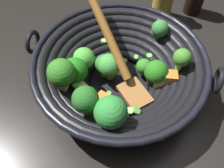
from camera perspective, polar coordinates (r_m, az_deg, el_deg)
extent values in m
plane|color=black|center=(0.57, 1.66, -0.28)|extent=(4.00, 4.00, 0.00)
cylinder|color=black|center=(0.57, 1.68, 0.00)|extent=(0.14, 0.14, 0.01)
torus|color=black|center=(0.56, 1.71, 0.90)|extent=(0.19, 0.19, 0.02)
torus|color=black|center=(0.55, 1.74, 1.52)|extent=(0.22, 0.22, 0.02)
torus|color=black|center=(0.54, 1.77, 2.16)|extent=(0.24, 0.24, 0.02)
torus|color=black|center=(0.53, 1.79, 2.82)|extent=(0.27, 0.27, 0.02)
torus|color=black|center=(0.53, 1.82, 3.50)|extent=(0.30, 0.30, 0.02)
torus|color=black|center=(0.52, 1.85, 4.21)|extent=(0.33, 0.33, 0.02)
torus|color=black|center=(0.51, 1.88, 4.93)|extent=(0.35, 0.35, 0.02)
torus|color=black|center=(0.50, 1.92, 5.68)|extent=(0.37, 0.37, 0.01)
torus|color=black|center=(0.51, 23.85, 0.79)|extent=(0.05, 0.02, 0.05)
torus|color=black|center=(0.56, -18.23, 9.40)|extent=(0.05, 0.02, 0.05)
cylinder|color=#7AB95B|center=(0.55, 9.97, 0.99)|extent=(0.02, 0.02, 0.01)
sphere|color=#26741B|center=(0.53, 10.41, 2.83)|extent=(0.05, 0.05, 0.05)
cylinder|color=#67A754|center=(0.55, -0.55, 2.33)|extent=(0.03, 0.03, 0.02)
sphere|color=green|center=(0.53, -0.58, 4.47)|extent=(0.05, 0.05, 0.05)
cylinder|color=#70B151|center=(0.50, -11.25, 0.32)|extent=(0.03, 0.03, 0.02)
sphere|color=#2F7720|center=(0.47, -11.89, 2.63)|extent=(0.06, 0.06, 0.06)
cylinder|color=#75BA5A|center=(0.53, 15.66, 4.23)|extent=(0.02, 0.02, 0.02)
sphere|color=#3F8827|center=(0.51, 16.30, 6.03)|extent=(0.04, 0.04, 0.04)
cylinder|color=#76A43B|center=(0.56, -1.67, 2.94)|extent=(0.02, 0.02, 0.02)
sphere|color=#317730|center=(0.53, -1.74, 4.78)|extent=(0.04, 0.04, 0.04)
cylinder|color=#739F4E|center=(0.60, 10.93, 11.02)|extent=(0.02, 0.02, 0.02)
sphere|color=#347B38|center=(0.58, 11.32, 12.74)|extent=(0.04, 0.04, 0.04)
cylinder|color=#5B8D47|center=(0.53, -8.43, 1.19)|extent=(0.03, 0.03, 0.01)
sphere|color=#1E7619|center=(0.51, -8.83, 3.18)|extent=(0.06, 0.06, 0.06)
cylinder|color=#6EAB46|center=(0.57, -6.37, 4.12)|extent=(0.02, 0.02, 0.02)
sphere|color=green|center=(0.55, -6.65, 6.04)|extent=(0.05, 0.05, 0.05)
cylinder|color=#76AE53|center=(0.58, 7.34, 2.73)|extent=(0.01, 0.01, 0.01)
sphere|color=#327E24|center=(0.56, 7.58, 4.13)|extent=(0.04, 0.04, 0.04)
cylinder|color=#7EB05D|center=(0.45, -5.97, -5.70)|extent=(0.03, 0.02, 0.02)
sphere|color=#236521|center=(0.42, -6.33, -3.62)|extent=(0.05, 0.05, 0.05)
cylinder|color=#65B44E|center=(0.45, -0.27, -8.90)|extent=(0.03, 0.03, 0.02)
sphere|color=#2E8835|center=(0.42, -0.29, -6.74)|extent=(0.06, 0.06, 0.06)
cube|color=#DAB272|center=(0.51, -7.55, -0.89)|extent=(0.04, 0.03, 0.03)
cube|color=#E2B76D|center=(0.54, 11.21, 0.68)|extent=(0.03, 0.03, 0.03)
cube|color=orange|center=(0.50, -2.29, -3.90)|extent=(0.04, 0.04, 0.03)
cube|color=#DAC066|center=(0.49, -11.83, 0.31)|extent=(0.03, 0.03, 0.03)
cube|color=#C6772C|center=(0.53, 13.75, 1.46)|extent=(0.03, 0.03, 0.03)
cube|color=#C57A32|center=(0.55, 9.76, 2.15)|extent=(0.03, 0.03, 0.03)
cylinder|color=#6BC651|center=(0.56, 8.84, 6.64)|extent=(0.02, 0.02, 0.00)
cylinder|color=#6BC651|center=(0.59, 5.71, 6.42)|extent=(0.01, 0.01, 0.01)
cylinder|color=#99D166|center=(0.47, 4.22, -6.29)|extent=(0.02, 0.02, 0.00)
cylinder|color=#6BC651|center=(0.49, -8.54, -0.42)|extent=(0.02, 0.02, 0.01)
cylinder|color=#56B247|center=(0.52, -0.72, -2.16)|extent=(0.01, 0.01, 0.01)
cylinder|color=#6BC651|center=(0.59, 2.95, 5.49)|extent=(0.02, 0.02, 0.01)
cylinder|color=#99D166|center=(0.57, -1.94, 10.13)|extent=(0.02, 0.02, 0.01)
cylinder|color=#6BC651|center=(0.47, 5.92, -6.23)|extent=(0.02, 0.02, 0.01)
cube|color=brown|center=(0.51, 5.37, -2.37)|extent=(0.09, 0.08, 0.01)
cylinder|color=#965E27|center=(0.52, -2.82, 15.55)|extent=(0.22, 0.14, 0.17)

